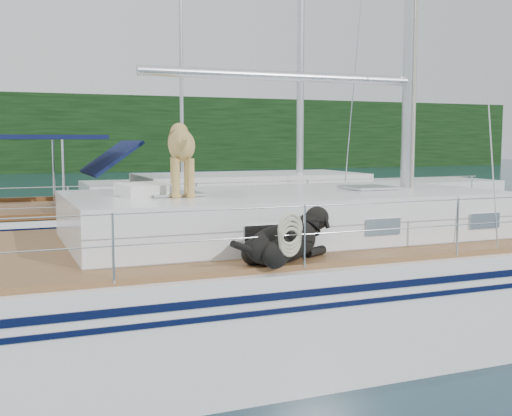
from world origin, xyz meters
name	(u,v)px	position (x,y,z in m)	size (l,w,h in m)	color
ground	(224,342)	(0.00, 0.00, 0.00)	(120.00, 120.00, 0.00)	black
tree_line	(28,133)	(0.00, 45.00, 3.00)	(90.00, 3.00, 6.00)	black
shore_bank	(28,164)	(0.00, 46.20, 0.60)	(92.00, 1.00, 1.20)	#595147
main_sailboat	(231,287)	(0.09, -0.01, 0.68)	(12.00, 3.95, 14.01)	white
neighbor_sailboat	(203,226)	(1.55, 5.78, 0.63)	(11.00, 3.50, 13.30)	white
bg_boat_center	(183,194)	(4.00, 16.00, 0.45)	(7.20, 3.00, 11.65)	white
bg_boat_east	(409,193)	(12.00, 13.00, 0.46)	(6.40, 3.00, 11.65)	white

